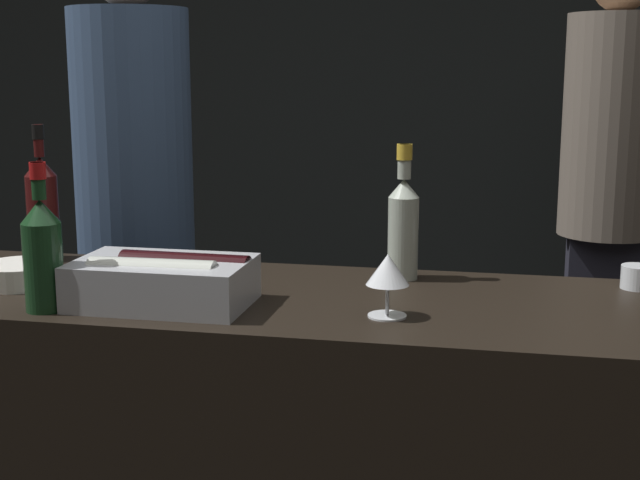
# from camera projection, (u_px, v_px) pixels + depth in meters

# --- Properties ---
(wall_back_chalkboard) EXTENTS (6.40, 0.06, 2.80)m
(wall_back_chalkboard) POSITION_uv_depth(u_px,v_px,m) (423.00, 79.00, 4.13)
(wall_back_chalkboard) COLOR black
(wall_back_chalkboard) RESTS_ON ground_plane
(ice_bin_with_bottles) EXTENTS (0.36, 0.23, 0.11)m
(ice_bin_with_bottles) POSITION_uv_depth(u_px,v_px,m) (164.00, 280.00, 1.86)
(ice_bin_with_bottles) COLOR #9EA0A5
(ice_bin_with_bottles) RESTS_ON bar_counter
(bowl_white) EXTENTS (0.17, 0.17, 0.05)m
(bowl_white) POSITION_uv_depth(u_px,v_px,m) (19.00, 274.00, 2.04)
(bowl_white) COLOR silver
(bowl_white) RESTS_ON bar_counter
(wine_glass) EXTENTS (0.09, 0.09, 0.13)m
(wine_glass) POSITION_uv_depth(u_px,v_px,m) (388.00, 272.00, 1.77)
(wine_glass) COLOR silver
(wine_glass) RESTS_ON bar_counter
(candle_votive) EXTENTS (0.07, 0.07, 0.05)m
(candle_votive) POSITION_uv_depth(u_px,v_px,m) (638.00, 277.00, 2.01)
(candle_votive) COLOR silver
(candle_votive) RESTS_ON bar_counter
(red_wine_bottle_burgundy) EXTENTS (0.08, 0.08, 0.31)m
(red_wine_bottle_burgundy) POSITION_uv_depth(u_px,v_px,m) (43.00, 251.00, 1.81)
(red_wine_bottle_burgundy) COLOR #143319
(red_wine_bottle_burgundy) RESTS_ON bar_counter
(red_wine_bottle_black_foil) EXTENTS (0.08, 0.08, 0.35)m
(red_wine_bottle_black_foil) POSITION_uv_depth(u_px,v_px,m) (42.00, 205.00, 2.29)
(red_wine_bottle_black_foil) COLOR #380F0F
(red_wine_bottle_black_foil) RESTS_ON bar_counter
(rose_wine_bottle) EXTENTS (0.07, 0.07, 0.32)m
(rose_wine_bottle) POSITION_uv_depth(u_px,v_px,m) (403.00, 223.00, 2.08)
(rose_wine_bottle) COLOR #9EA899
(rose_wine_bottle) RESTS_ON bar_counter
(person_in_hoodie) EXTENTS (0.35, 0.35, 1.84)m
(person_in_hoodie) POSITION_uv_depth(u_px,v_px,m) (135.00, 212.00, 2.66)
(person_in_hoodie) COLOR black
(person_in_hoodie) RESTS_ON ground_plane
(person_blond_tee) EXTENTS (0.35, 0.35, 1.85)m
(person_blond_tee) POSITION_uv_depth(u_px,v_px,m) (609.00, 186.00, 3.18)
(person_blond_tee) COLOR black
(person_blond_tee) RESTS_ON ground_plane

